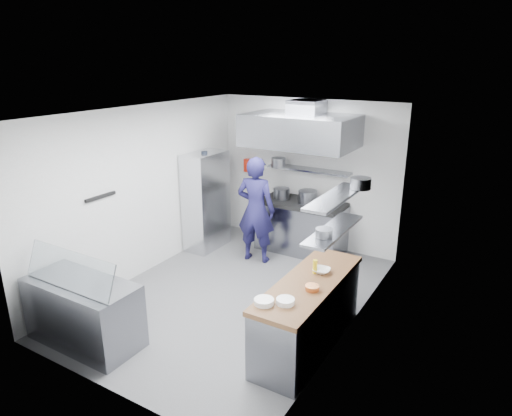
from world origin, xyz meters
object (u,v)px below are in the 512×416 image
Objects in this scene: display_case at (84,312)px; wire_rack at (206,201)px; chef at (256,210)px; gas_range at (301,228)px.

wire_rack is at bearing 99.05° from display_case.
chef is at bearing 79.80° from display_case.
chef is at bearing -2.20° from wire_rack.
chef is (-0.51, -0.82, 0.50)m from gas_range.
display_case is at bearing -105.02° from gas_range.
chef is 3.38m from display_case.
chef reaches higher than display_case.
wire_rack is 1.23× the size of display_case.
chef is 1.27× the size of display_case.
gas_range is at bearing 25.39° from wire_rack.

